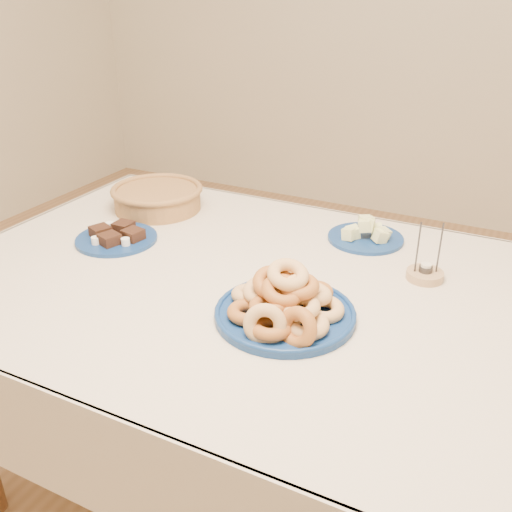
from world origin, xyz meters
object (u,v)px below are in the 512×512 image
Objects in this scene: donut_platter at (285,305)px; brownie_plate at (116,237)px; dining_table at (265,320)px; wicker_basket at (157,197)px; candle_holder at (425,274)px; melon_plate at (366,234)px.

donut_platter is 0.63m from brownie_plate.
wicker_basket is (-0.54, 0.30, 0.15)m from dining_table.
donut_platter is 1.22× the size of wicker_basket.
dining_table is 5.70× the size of brownie_plate.
brownie_plate is at bearing -81.39° from wicker_basket.
donut_platter is at bearing -125.74° from candle_holder.
dining_table is 0.22m from donut_platter.
brownie_plate is (-0.65, -0.33, -0.01)m from melon_plate.
melon_plate is at bearing 27.01° from brownie_plate.
candle_holder is (0.35, 0.21, 0.12)m from dining_table.
melon_plate is 0.26m from candle_holder.
candle_holder is (0.85, 0.17, 0.00)m from brownie_plate.
melon_plate is 0.79× the size of brownie_plate.
donut_platter is at bearing -94.33° from melon_plate.
melon_plate reaches higher than dining_table.
dining_table is at bearing -149.61° from candle_holder.
brownie_plate is 1.00× the size of wicker_basket.
candle_holder reaches higher than wicker_basket.
donut_platter reaches higher than wicker_basket.
wicker_basket is (-0.69, -0.07, 0.02)m from melon_plate.
wicker_basket is (-0.65, 0.43, 0.00)m from donut_platter.
melon_plate is at bearing 5.64° from wicker_basket.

